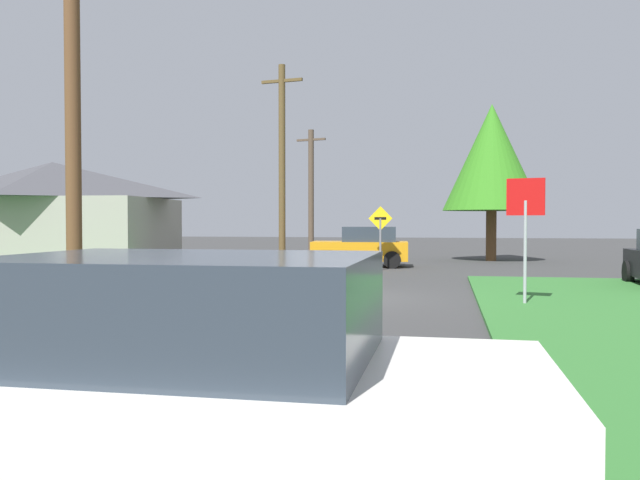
{
  "coord_description": "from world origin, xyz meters",
  "views": [
    {
      "loc": [
        2.59,
        -15.25,
        1.82
      ],
      "look_at": [
        -0.99,
        3.08,
        1.29
      ],
      "focal_mm": 36.37,
      "sensor_mm": 36.0,
      "label": 1
    }
  ],
  "objects_px": {
    "oak_tree_left": "(492,158)",
    "utility_pole_mid": "(282,162)",
    "car_approaching_junction": "(362,247)",
    "utility_pole_near": "(72,79)",
    "car_behind_on_main_road": "(206,394)",
    "utility_pole_far": "(311,190)",
    "barn": "(53,215)",
    "stop_sign": "(525,216)",
    "direction_sign": "(380,231)"
  },
  "relations": [
    {
      "from": "utility_pole_near",
      "to": "utility_pole_mid",
      "type": "height_order",
      "value": "utility_pole_near"
    },
    {
      "from": "car_behind_on_main_road",
      "to": "utility_pole_mid",
      "type": "bearing_deg",
      "value": 103.13
    },
    {
      "from": "oak_tree_left",
      "to": "direction_sign",
      "type": "bearing_deg",
      "value": -122.88
    },
    {
      "from": "car_behind_on_main_road",
      "to": "utility_pole_far",
      "type": "relative_size",
      "value": 0.55
    },
    {
      "from": "car_approaching_junction",
      "to": "utility_pole_near",
      "type": "xyz_separation_m",
      "value": [
        -3.88,
        -14.43,
        3.82
      ]
    },
    {
      "from": "car_approaching_junction",
      "to": "barn",
      "type": "distance_m",
      "value": 12.36
    },
    {
      "from": "utility_pole_mid",
      "to": "oak_tree_left",
      "type": "relative_size",
      "value": 1.14
    },
    {
      "from": "car_approaching_junction",
      "to": "car_behind_on_main_road",
      "type": "bearing_deg",
      "value": 90.51
    },
    {
      "from": "oak_tree_left",
      "to": "utility_pole_mid",
      "type": "bearing_deg",
      "value": -150.27
    },
    {
      "from": "car_behind_on_main_road",
      "to": "utility_pole_near",
      "type": "bearing_deg",
      "value": 125.85
    },
    {
      "from": "barn",
      "to": "car_behind_on_main_road",
      "type": "bearing_deg",
      "value": -54.58
    },
    {
      "from": "car_behind_on_main_road",
      "to": "oak_tree_left",
      "type": "height_order",
      "value": "oak_tree_left"
    },
    {
      "from": "oak_tree_left",
      "to": "utility_pole_far",
      "type": "bearing_deg",
      "value": 150.59
    },
    {
      "from": "car_approaching_junction",
      "to": "utility_pole_far",
      "type": "distance_m",
      "value": 11.72
    },
    {
      "from": "utility_pole_mid",
      "to": "car_approaching_junction",
      "type": "bearing_deg",
      "value": -0.68
    },
    {
      "from": "stop_sign",
      "to": "car_behind_on_main_road",
      "type": "bearing_deg",
      "value": 88.18
    },
    {
      "from": "utility_pole_near",
      "to": "barn",
      "type": "bearing_deg",
      "value": 125.02
    },
    {
      "from": "stop_sign",
      "to": "utility_pole_mid",
      "type": "distance_m",
      "value": 14.56
    },
    {
      "from": "car_behind_on_main_road",
      "to": "direction_sign",
      "type": "height_order",
      "value": "direction_sign"
    },
    {
      "from": "stop_sign",
      "to": "utility_pole_near",
      "type": "height_order",
      "value": "utility_pole_near"
    },
    {
      "from": "utility_pole_near",
      "to": "car_approaching_junction",
      "type": "bearing_deg",
      "value": 74.95
    },
    {
      "from": "car_behind_on_main_road",
      "to": "utility_pole_mid",
      "type": "height_order",
      "value": "utility_pole_mid"
    },
    {
      "from": "utility_pole_mid",
      "to": "direction_sign",
      "type": "height_order",
      "value": "utility_pole_mid"
    },
    {
      "from": "stop_sign",
      "to": "car_approaching_junction",
      "type": "distance_m",
      "value": 12.73
    },
    {
      "from": "car_behind_on_main_road",
      "to": "barn",
      "type": "xyz_separation_m",
      "value": [
        -13.88,
        19.52,
        1.28
      ]
    },
    {
      "from": "car_approaching_junction",
      "to": "oak_tree_left",
      "type": "distance_m",
      "value": 8.39
    },
    {
      "from": "utility_pole_near",
      "to": "oak_tree_left",
      "type": "height_order",
      "value": "utility_pole_near"
    },
    {
      "from": "utility_pole_near",
      "to": "oak_tree_left",
      "type": "bearing_deg",
      "value": 64.54
    },
    {
      "from": "direction_sign",
      "to": "barn",
      "type": "bearing_deg",
      "value": -175.32
    },
    {
      "from": "stop_sign",
      "to": "car_behind_on_main_road",
      "type": "distance_m",
      "value": 11.27
    },
    {
      "from": "utility_pole_near",
      "to": "barn",
      "type": "xyz_separation_m",
      "value": [
        -8.06,
        11.5,
        -2.53
      ]
    },
    {
      "from": "direction_sign",
      "to": "utility_pole_near",
      "type": "bearing_deg",
      "value": -110.92
    },
    {
      "from": "stop_sign",
      "to": "barn",
      "type": "height_order",
      "value": "barn"
    },
    {
      "from": "barn",
      "to": "oak_tree_left",
      "type": "bearing_deg",
      "value": 24.69
    },
    {
      "from": "car_approaching_junction",
      "to": "utility_pole_mid",
      "type": "distance_m",
      "value": 4.84
    },
    {
      "from": "utility_pole_far",
      "to": "oak_tree_left",
      "type": "height_order",
      "value": "oak_tree_left"
    },
    {
      "from": "car_behind_on_main_road",
      "to": "oak_tree_left",
      "type": "bearing_deg",
      "value": 82.72
    },
    {
      "from": "car_behind_on_main_road",
      "to": "utility_pole_mid",
      "type": "relative_size",
      "value": 0.47
    },
    {
      "from": "car_behind_on_main_road",
      "to": "car_approaching_junction",
      "type": "height_order",
      "value": "same"
    },
    {
      "from": "utility_pole_far",
      "to": "direction_sign",
      "type": "relative_size",
      "value": 2.96
    },
    {
      "from": "stop_sign",
      "to": "utility_pole_mid",
      "type": "xyz_separation_m",
      "value": [
        -8.34,
        11.7,
        2.33
      ]
    },
    {
      "from": "car_behind_on_main_road",
      "to": "oak_tree_left",
      "type": "distance_m",
      "value": 27.99
    },
    {
      "from": "utility_pole_far",
      "to": "barn",
      "type": "height_order",
      "value": "utility_pole_far"
    },
    {
      "from": "car_behind_on_main_road",
      "to": "utility_pole_far",
      "type": "xyz_separation_m",
      "value": [
        -6.26,
        32.96,
        2.85
      ]
    },
    {
      "from": "utility_pole_near",
      "to": "utility_pole_far",
      "type": "distance_m",
      "value": 24.96
    },
    {
      "from": "utility_pole_near",
      "to": "direction_sign",
      "type": "height_order",
      "value": "utility_pole_near"
    },
    {
      "from": "stop_sign",
      "to": "barn",
      "type": "distance_m",
      "value": 19.04
    },
    {
      "from": "utility_pole_mid",
      "to": "direction_sign",
      "type": "bearing_deg",
      "value": -24.15
    },
    {
      "from": "utility_pole_mid",
      "to": "car_behind_on_main_road",
      "type": "bearing_deg",
      "value": -76.73
    },
    {
      "from": "utility_pole_mid",
      "to": "utility_pole_far",
      "type": "height_order",
      "value": "utility_pole_mid"
    }
  ]
}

